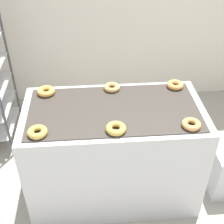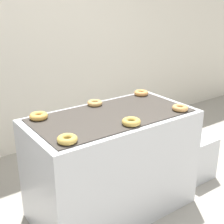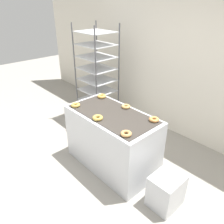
# 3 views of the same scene
# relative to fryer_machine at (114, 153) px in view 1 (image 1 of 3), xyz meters

# --- Properties ---
(fryer_machine) EXTENTS (1.34, 0.71, 0.88)m
(fryer_machine) POSITION_rel_fryer_machine_xyz_m (0.00, 0.00, 0.00)
(fryer_machine) COLOR silver
(fryer_machine) RESTS_ON ground_plane
(donut_near_left) EXTENTS (0.13, 0.13, 0.04)m
(donut_near_left) POSITION_rel_fryer_machine_xyz_m (-0.52, -0.24, 0.46)
(donut_near_left) COLOR gold
(donut_near_left) RESTS_ON fryer_machine
(donut_near_center) EXTENTS (0.14, 0.14, 0.04)m
(donut_near_center) POSITION_rel_fryer_machine_xyz_m (-0.01, -0.25, 0.46)
(donut_near_center) COLOR gold
(donut_near_center) RESTS_ON fryer_machine
(donut_near_right) EXTENTS (0.13, 0.13, 0.04)m
(donut_near_right) POSITION_rel_fryer_machine_xyz_m (0.50, -0.24, 0.46)
(donut_near_right) COLOR tan
(donut_near_right) RESTS_ON fryer_machine
(donut_far_left) EXTENTS (0.14, 0.14, 0.05)m
(donut_far_left) POSITION_rel_fryer_machine_xyz_m (-0.51, 0.24, 0.46)
(donut_far_left) COLOR gold
(donut_far_left) RESTS_ON fryer_machine
(donut_far_center) EXTENTS (0.13, 0.13, 0.04)m
(donut_far_center) POSITION_rel_fryer_machine_xyz_m (0.01, 0.26, 0.46)
(donut_far_center) COLOR tan
(donut_far_center) RESTS_ON fryer_machine
(donut_far_right) EXTENTS (0.13, 0.13, 0.04)m
(donut_far_right) POSITION_rel_fryer_machine_xyz_m (0.52, 0.26, 0.46)
(donut_far_right) COLOR #D9924C
(donut_far_right) RESTS_ON fryer_machine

